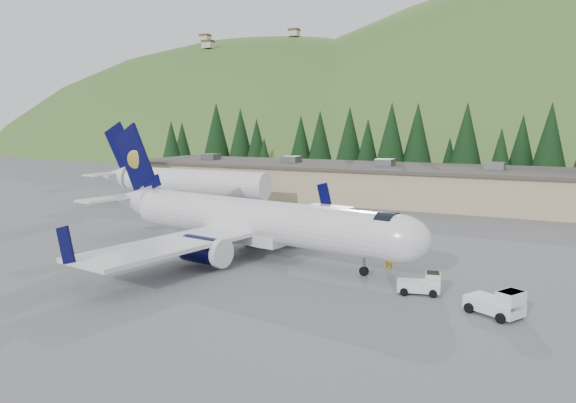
# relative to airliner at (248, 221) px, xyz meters

# --- Properties ---
(ground) EXTENTS (600.00, 600.00, 0.00)m
(ground) POSITION_rel_airliner_xyz_m (0.99, -0.17, -3.03)
(ground) COLOR #5C5C62
(airliner) EXTENTS (34.15, 32.21, 11.35)m
(airliner) POSITION_rel_airliner_xyz_m (0.00, 0.00, 0.00)
(airliner) COLOR white
(airliner) RESTS_ON ground
(second_airliner) EXTENTS (27.50, 11.00, 10.05)m
(second_airliner) POSITION_rel_airliner_xyz_m (-23.94, 21.83, 0.30)
(second_airliner) COLOR white
(second_airliner) RESTS_ON ground
(baggage_tug_a) EXTENTS (3.05, 2.22, 1.49)m
(baggage_tug_a) POSITION_rel_airliner_xyz_m (16.05, -4.46, -2.36)
(baggage_tug_a) COLOR white
(baggage_tug_a) RESTS_ON ground
(baggage_tug_b) EXTENTS (3.66, 3.09, 1.75)m
(baggage_tug_b) POSITION_rel_airliner_xyz_m (21.10, -6.97, -2.24)
(baggage_tug_b) COLOR white
(baggage_tug_b) RESTS_ON ground
(terminal_building) EXTENTS (71.00, 17.00, 6.10)m
(terminal_building) POSITION_rel_airliner_xyz_m (-4.03, 37.83, -0.40)
(terminal_building) COLOR tan
(terminal_building) RESTS_ON ground
(ramp_worker) EXTENTS (0.76, 0.57, 1.91)m
(ramp_worker) POSITION_rel_airliner_xyz_m (12.39, 0.36, -2.07)
(ramp_worker) COLOR #F8E402
(ramp_worker) RESTS_ON ground
(tree_line) EXTENTS (111.21, 18.14, 14.45)m
(tree_line) POSITION_rel_airliner_xyz_m (-1.17, 59.87, 4.69)
(tree_line) COLOR black
(tree_line) RESTS_ON ground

